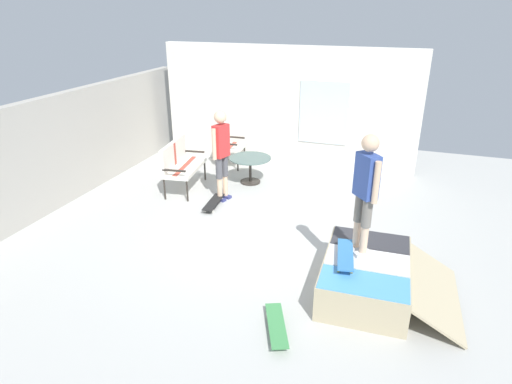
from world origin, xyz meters
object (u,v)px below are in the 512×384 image
skate_ramp (368,276)px  skateboard_by_bench (214,202)px  patio_bench (179,161)px  person_skater (366,187)px  skateboard_spare (277,325)px  person_watching (221,148)px  patio_table (250,165)px  skateboard_on_ramp (345,255)px  patio_chair_near_house (227,141)px

skate_ramp → skateboard_by_bench: 3.58m
patio_bench → person_skater: 4.60m
skate_ramp → skateboard_spare: size_ratio=2.22×
skateboard_spare → person_skater: bearing=-30.5°
person_skater → skateboard_by_bench: bearing=60.4°
skate_ramp → person_watching: (2.19, 3.05, 0.81)m
person_skater → skateboard_by_bench: 3.63m
patio_table → skateboard_by_bench: 1.46m
skateboard_spare → skateboard_on_ramp: 1.31m
patio_table → skateboard_spare: 4.77m
patio_bench → skateboard_by_bench: size_ratio=1.61×
patio_table → skateboard_spare: size_ratio=1.11×
patio_bench → skateboard_by_bench: 1.28m
skateboard_spare → skateboard_on_ramp: skateboard_on_ramp is taller
person_skater → skateboard_on_ramp: (-0.27, 0.15, -0.87)m
skate_ramp → skateboard_spare: 1.50m
patio_chair_near_house → skateboard_spare: (-5.20, -2.78, -0.53)m
patio_table → person_watching: (-1.02, 0.22, 0.65)m
skate_ramp → person_watching: 3.84m
patio_chair_near_house → skateboard_on_ramp: patio_chair_near_house is taller
patio_bench → skateboard_on_ramp: patio_bench is taller
patio_chair_near_house → person_skater: (-3.89, -3.55, 0.85)m
skate_ramp → skateboard_spare: bearing=141.2°
patio_table → skate_ramp: bearing=-138.6°
patio_bench → patio_table: 1.52m
patio_table → skateboard_on_ramp: skateboard_on_ramp is taller
patio_chair_near_house → person_watching: 2.01m
patio_chair_near_house → person_skater: bearing=-137.6°
person_skater → skateboard_on_ramp: bearing=151.9°
skateboard_by_bench → skateboard_on_ramp: 3.42m
person_skater → skateboard_spare: bearing=149.5°
patio_bench → patio_chair_near_house: bearing=-13.0°
patio_bench → person_skater: person_skater is taller
patio_chair_near_house → person_watching: (-1.85, -0.66, 0.45)m
patio_table → skateboard_by_bench: patio_table is taller
skate_ramp → patio_bench: size_ratio=1.38×
patio_bench → person_watching: person_watching is taller
person_skater → skateboard_by_bench: person_skater is taller
person_watching → patio_bench: bearing=79.1°
person_watching → person_skater: bearing=-125.3°
patio_bench → person_skater: bearing=-119.7°
patio_chair_near_house → skateboard_on_ramp: 5.38m
patio_bench → patio_chair_near_house: same height
patio_chair_near_house → patio_table: 1.23m
patio_table → person_skater: bearing=-138.9°
skateboard_spare → patio_chair_near_house: bearing=28.2°
skate_ramp → patio_chair_near_house: bearing=42.6°
person_skater → skateboard_spare: size_ratio=2.03×
skateboard_by_bench → skateboard_on_ramp: (-1.93, -2.77, 0.50)m
patio_bench → person_watching: 1.15m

